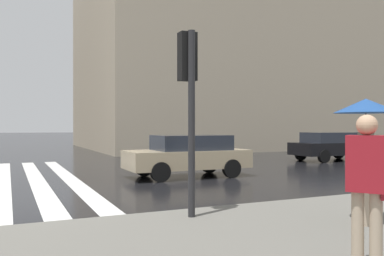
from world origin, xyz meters
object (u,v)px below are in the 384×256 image
car_champagne (188,155)px  pedestrian_in_red_jacket (370,181)px  car_black (331,146)px  traffic_signal_post (189,83)px  pedestrian_with_floral_umbrella (366,124)px

car_champagne → pedestrian_in_red_jacket: pedestrian_in_red_jacket is taller
car_champagne → car_black: (3.00, -9.09, 0.00)m
car_black → pedestrian_in_red_jacket: pedestrian_in_red_jacket is taller
pedestrian_in_red_jacket → car_black: bearing=-42.0°
traffic_signal_post → pedestrian_with_floral_umbrella: (-1.77, -2.28, -0.73)m
car_champagne → pedestrian_with_floral_umbrella: (-7.80, 0.38, 0.98)m
traffic_signal_post → car_black: size_ratio=0.78×
pedestrian_with_floral_umbrella → pedestrian_in_red_jacket: 2.37m
traffic_signal_post → car_black: traffic_signal_post is taller
pedestrian_with_floral_umbrella → pedestrian_in_red_jacket: bearing=133.4°
car_black → pedestrian_with_floral_umbrella: pedestrian_with_floral_umbrella is taller
car_black → pedestrian_in_red_jacket: (-12.38, 11.14, 0.37)m
traffic_signal_post → pedestrian_in_red_jacket: 3.65m
car_champagne → pedestrian_in_red_jacket: 9.61m
pedestrian_with_floral_umbrella → pedestrian_in_red_jacket: size_ratio=1.19×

